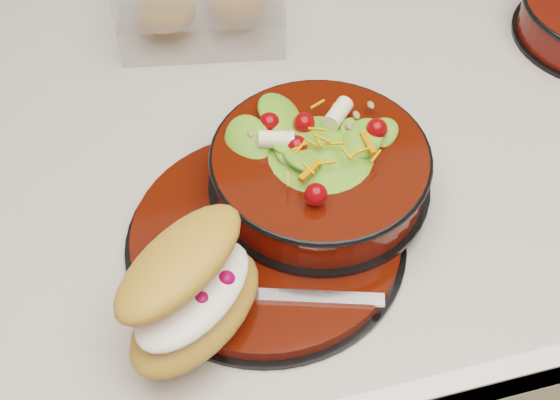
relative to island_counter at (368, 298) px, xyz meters
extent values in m
cube|color=silver|center=(0.00, 0.00, -0.02)|extent=(1.16, 0.66, 0.86)
cube|color=beige|center=(0.00, 0.00, 0.43)|extent=(1.24, 0.74, 0.04)
cube|color=white|center=(0.00, -0.36, 0.43)|extent=(1.24, 0.02, 0.05)
cylinder|color=black|center=(-0.21, -0.17, 0.45)|extent=(0.28, 0.28, 0.01)
cylinder|color=#4C0B02|center=(-0.21, -0.17, 0.46)|extent=(0.27, 0.27, 0.01)
torus|color=black|center=(-0.20, -0.18, 0.46)|extent=(0.15, 0.15, 0.01)
cylinder|color=black|center=(-0.14, -0.12, 0.47)|extent=(0.23, 0.23, 0.01)
cylinder|color=#4C0B02|center=(-0.14, -0.12, 0.49)|extent=(0.22, 0.22, 0.04)
torus|color=black|center=(-0.14, -0.12, 0.51)|extent=(0.22, 0.22, 0.01)
ellipsoid|color=#3F701F|center=(-0.14, -0.12, 0.51)|extent=(0.18, 0.18, 0.07)
sphere|color=#B00707|center=(-0.10, -0.12, 0.55)|extent=(0.02, 0.02, 0.02)
sphere|color=#B00707|center=(-0.13, -0.08, 0.55)|extent=(0.02, 0.02, 0.02)
sphere|color=#B00707|center=(-0.18, -0.10, 0.55)|extent=(0.02, 0.02, 0.02)
sphere|color=#B00707|center=(-0.18, -0.15, 0.55)|extent=(0.02, 0.02, 0.02)
sphere|color=#B00707|center=(-0.13, -0.17, 0.55)|extent=(0.02, 0.02, 0.02)
cylinder|color=silver|center=(-0.11, -0.08, 0.55)|extent=(0.03, 0.04, 0.02)
cylinder|color=silver|center=(-0.18, -0.10, 0.55)|extent=(0.04, 0.03, 0.02)
cube|color=orange|center=(-0.16, -0.15, 0.55)|extent=(0.03, 0.03, 0.01)
cube|color=orange|center=(-0.10, -0.13, 0.55)|extent=(0.03, 0.02, 0.01)
ellipsoid|color=#CB8C3E|center=(-0.29, -0.25, 0.49)|extent=(0.17, 0.16, 0.04)
ellipsoid|color=white|center=(-0.29, -0.25, 0.51)|extent=(0.15, 0.14, 0.02)
ellipsoid|color=#CB8C3E|center=(-0.29, -0.24, 0.54)|extent=(0.16, 0.15, 0.04)
sphere|color=#B30C39|center=(-0.32, -0.25, 0.52)|extent=(0.02, 0.02, 0.02)
sphere|color=#B30C39|center=(-0.29, -0.26, 0.52)|extent=(0.02, 0.02, 0.02)
sphere|color=#B30C39|center=(-0.26, -0.25, 0.52)|extent=(0.02, 0.02, 0.02)
sphere|color=#191947|center=(-0.30, -0.25, 0.52)|extent=(0.01, 0.01, 0.01)
sphere|color=#191947|center=(-0.28, -0.25, 0.52)|extent=(0.01, 0.01, 0.01)
sphere|color=#191947|center=(-0.29, -0.26, 0.52)|extent=(0.01, 0.01, 0.01)
cube|color=silver|center=(-0.19, -0.25, 0.47)|extent=(0.14, 0.06, 0.00)
cube|color=silver|center=(-0.27, -0.23, 0.47)|extent=(0.05, 0.04, 0.00)
cube|color=white|center=(-0.20, 0.19, 0.47)|extent=(0.22, 0.18, 0.05)
ellipsoid|color=#CB8C3E|center=(-0.25, 0.19, 0.47)|extent=(0.08, 0.06, 0.04)
ellipsoid|color=#CB8C3E|center=(-0.16, 0.19, 0.47)|extent=(0.08, 0.06, 0.04)
camera|label=1|loc=(-0.31, -0.62, 1.08)|focal=50.00mm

